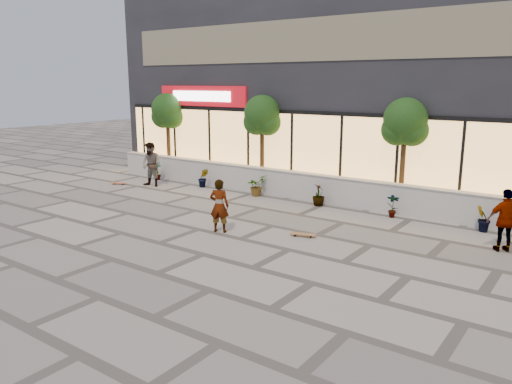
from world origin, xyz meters
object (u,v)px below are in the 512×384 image
Objects in this scene: tree_midwest at (262,118)px; skater_center at (219,206)px; skater_left at (151,165)px; skateboard_center at (303,234)px; tree_west at (167,113)px; skateboard_left at (118,183)px; tree_mideast at (405,125)px; skater_right_near at (506,220)px.

skater_center is at bearing -66.49° from tree_midwest.
skater_left reaches higher than skateboard_center.
tree_west reaches higher than skateboard_left.
tree_west and tree_mideast have the same top height.
skater_left reaches higher than skater_center.
skateboard_center is (4.86, -4.84, -2.91)m from tree_midwest.
tree_west reaches higher than skater_right_near.
skateboard_left is at bearing -164.42° from skater_left.
tree_west is 5.50m from tree_midwest.
tree_mideast is 2.30× the size of skater_right_near.
tree_midwest is (5.50, 0.00, 0.00)m from tree_west.
skateboard_left is (-8.18, 2.85, -0.74)m from skater_center.
skater_left is at bearing -60.44° from tree_west.
tree_mideast is 5.22m from skater_right_near.
tree_west reaches higher than skater_left.
tree_midwest is 2.06× the size of skater_left.
tree_west is 2.30× the size of skater_right_near.
tree_midwest reaches higher than skater_right_near.
tree_midwest is 2.30× the size of skater_right_near.
skater_right_near is at bearing -15.89° from tree_midwest.
tree_west is 2.42× the size of skater_center.
tree_mideast is at bearing 0.00° from tree_west.
tree_west is 15.74m from skater_right_near.
tree_midwest reaches higher than skateboard_left.
skateboard_center is (10.36, -4.84, -2.91)m from tree_west.
tree_west and tree_midwest have the same top height.
tree_midwest is 1.00× the size of tree_mideast.
tree_midwest is at bearing -48.14° from skater_right_near.
tree_midwest is at bearing -87.87° from skater_center.
tree_mideast reaches higher than skateboard_center.
tree_west is at bearing 180.00° from tree_midwest.
skateboard_left is (-1.48, -0.62, -0.88)m from skater_left.
skateboard_left is at bearing 152.81° from skateboard_center.
skateboard_center is (2.30, 1.03, -0.74)m from skater_center.
tree_west is 5.02× the size of skateboard_center.
skateboard_center is at bearing -44.90° from tree_midwest.
tree_midwest reaches higher than skateboard_center.
skater_right_near is 15.49m from skateboard_left.
tree_west is 1.00× the size of tree_midwest.
skateboard_center is at bearing -22.28° from skater_left.
tree_mideast is at bearing 59.41° from skateboard_center.
skater_center is at bearing -120.40° from tree_mideast.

